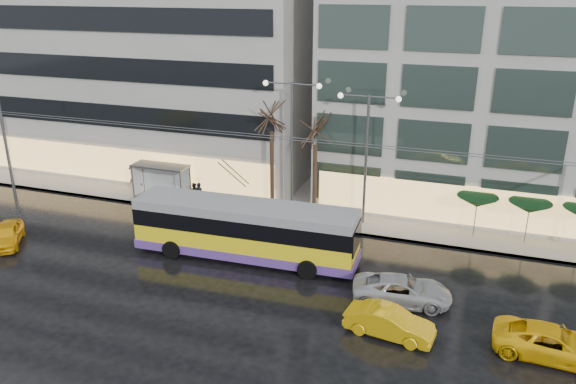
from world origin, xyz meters
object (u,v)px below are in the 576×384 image
at_px(street_lamp_near, 292,131).
at_px(taxi_a, 7,235).
at_px(trolleybus, 245,232).
at_px(bus_shelter, 158,173).

relative_size(street_lamp_near, taxi_a, 2.35).
relative_size(trolleybus, bus_shelter, 3.12).
distance_m(trolleybus, bus_shelter, 12.04).
xyz_separation_m(trolleybus, taxi_a, (-14.48, -3.19, -0.98)).
bearing_deg(trolleybus, street_lamp_near, 86.11).
bearing_deg(street_lamp_near, taxi_a, -145.85).
bearing_deg(bus_shelter, trolleybus, -34.59).
distance_m(street_lamp_near, taxi_a, 18.83).
distance_m(trolleybus, street_lamp_near, 8.21).
bearing_deg(street_lamp_near, bus_shelter, -179.37).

